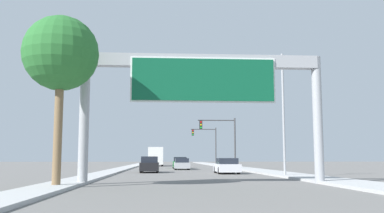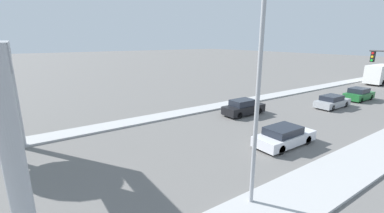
{
  "view_description": "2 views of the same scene",
  "coord_description": "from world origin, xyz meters",
  "views": [
    {
      "loc": [
        -2.12,
        -5.31,
        1.41
      ],
      "look_at": [
        0.0,
        27.35,
        5.34
      ],
      "focal_mm": 40.0,
      "sensor_mm": 36.0,
      "label": 1
    },
    {
      "loc": [
        13.64,
        18.35,
        7.19
      ],
      "look_at": [
        -1.14,
        28.52,
        2.48
      ],
      "focal_mm": 24.0,
      "sensor_mm": 36.0,
      "label": 2
    }
  ],
  "objects": [
    {
      "name": "palm_tree_foreground",
      "position": [
        -7.19,
        15.43,
        6.41
      ],
      "size": [
        3.67,
        3.67,
        8.32
      ],
      "color": "brown",
      "rests_on": "ground"
    },
    {
      "name": "car_mid_right",
      "position": [
        0.0,
        52.41,
        0.71
      ],
      "size": [
        1.88,
        4.22,
        1.51
      ],
      "color": "#1E662D",
      "rests_on": "ground"
    },
    {
      "name": "street_lamp_right",
      "position": [
        6.56,
        26.23,
        5.46
      ],
      "size": [
        2.58,
        0.28,
        9.33
      ],
      "color": "#9EA0A5",
      "rests_on": "ground"
    },
    {
      "name": "traffic_light_near_intersection",
      "position": [
        5.26,
        48.0,
        4.33
      ],
      "size": [
        4.77,
        0.32,
        6.39
      ],
      "color": "#3D3D3F",
      "rests_on": "ground"
    },
    {
      "name": "truck_box_primary",
      "position": [
        -3.5,
        68.47,
        1.61
      ],
      "size": [
        2.45,
        8.55,
        3.15
      ],
      "color": "white",
      "rests_on": "ground"
    },
    {
      "name": "car_near_left",
      "position": [
        -3.5,
        36.26,
        0.72
      ],
      "size": [
        1.74,
        4.34,
        1.53
      ],
      "color": "black",
      "rests_on": "ground"
    },
    {
      "name": "car_near_center",
      "position": [
        3.5,
        33.12,
        0.66
      ],
      "size": [
        1.9,
        4.73,
        1.38
      ],
      "color": "silver",
      "rests_on": "ground"
    },
    {
      "name": "sidewalk_right",
      "position": [
        7.75,
        60.0,
        0.07
      ],
      "size": [
        3.0,
        120.0,
        0.15
      ],
      "color": "#B3B3B3",
      "rests_on": "ground"
    },
    {
      "name": "car_near_right",
      "position": [
        0.0,
        46.2,
        0.65
      ],
      "size": [
        1.79,
        4.5,
        1.36
      ],
      "color": "#A5A8AD",
      "rests_on": "ground"
    },
    {
      "name": "sign_gantry",
      "position": [
        0.0,
        17.89,
        5.49
      ],
      "size": [
        13.43,
        0.73,
        7.12
      ],
      "color": "#9EA0A5",
      "rests_on": "ground"
    },
    {
      "name": "median_strip_left",
      "position": [
        -7.25,
        60.0,
        0.07
      ],
      "size": [
        2.0,
        120.0,
        0.15
      ],
      "color": "#B3B3B3",
      "rests_on": "ground"
    },
    {
      "name": "traffic_light_mid_block",
      "position": [
        5.41,
        68.0,
        4.42
      ],
      "size": [
        4.41,
        0.32,
        6.59
      ],
      "color": "#3D3D3F",
      "rests_on": "ground"
    }
  ]
}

